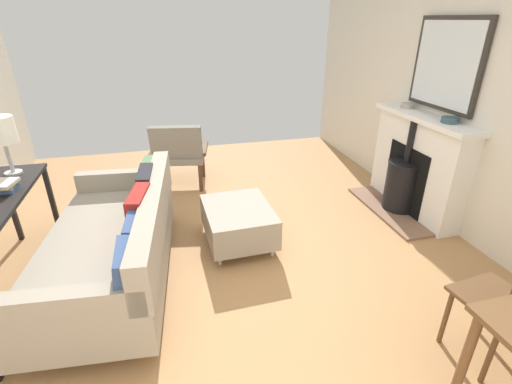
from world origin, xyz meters
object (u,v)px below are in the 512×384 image
object	(u,v)px
ottoman	(238,221)
armchair_accent	(179,151)
mantel_bowl_near	(407,105)
sofa	(117,242)
table_lamp_near_end	(1,132)
dining_chair_near_fireplace	(512,302)
fireplace	(414,169)
mantel_bowl_far	(450,120)

from	to	relation	value
ottoman	armchair_accent	world-z (taller)	armchair_accent
mantel_bowl_near	sofa	xyz separation A→B (m)	(3.07, 0.82, -0.75)
sofa	armchair_accent	bearing A→B (deg)	-109.48
sofa	table_lamp_near_end	xyz separation A→B (m)	(0.83, -0.66, 0.78)
mantel_bowl_near	sofa	size ratio (longest dim) A/B	0.07
sofa	dining_chair_near_fireplace	world-z (taller)	dining_chair_near_fireplace
mantel_bowl_near	armchair_accent	distance (m)	2.69
dining_chair_near_fireplace	ottoman	bearing A→B (deg)	-54.57
ottoman	table_lamp_near_end	size ratio (longest dim) A/B	1.56
sofa	table_lamp_near_end	world-z (taller)	table_lamp_near_end
table_lamp_near_end	armchair_accent	bearing A→B (deg)	-143.88
armchair_accent	dining_chair_near_fireplace	xyz separation A→B (m)	(-1.68, 3.17, 0.01)
armchair_accent	mantel_bowl_near	bearing A→B (deg)	160.27
mantel_bowl_near	table_lamp_near_end	bearing A→B (deg)	2.39
dining_chair_near_fireplace	fireplace	bearing A→B (deg)	-111.23
fireplace	sofa	world-z (taller)	fireplace
fireplace	mantel_bowl_near	xyz separation A→B (m)	(-0.04, -0.35, 0.62)
sofa	ottoman	world-z (taller)	sofa
mantel_bowl_far	armchair_accent	distance (m)	2.97
armchair_accent	fireplace	bearing A→B (deg)	153.02
fireplace	mantel_bowl_far	xyz separation A→B (m)	(-0.04, 0.31, 0.62)
fireplace	armchair_accent	bearing A→B (deg)	-26.98
ottoman	table_lamp_near_end	world-z (taller)	table_lamp_near_end
dining_chair_near_fireplace	armchair_accent	bearing A→B (deg)	-62.14
fireplace	ottoman	world-z (taller)	fireplace
mantel_bowl_near	mantel_bowl_far	world-z (taller)	mantel_bowl_far
mantel_bowl_near	armchair_accent	world-z (taller)	mantel_bowl_near
fireplace	mantel_bowl_far	distance (m)	0.69
armchair_accent	dining_chair_near_fireplace	world-z (taller)	armchair_accent
ottoman	table_lamp_near_end	bearing A→B (deg)	-11.65
armchair_accent	table_lamp_near_end	xyz separation A→B (m)	(1.44, 1.05, 0.64)
mantel_bowl_near	armchair_accent	size ratio (longest dim) A/B	0.16
fireplace	dining_chair_near_fireplace	world-z (taller)	fireplace
mantel_bowl_far	sofa	bearing A→B (deg)	3.09
sofa	table_lamp_near_end	distance (m)	1.32
fireplace	mantel_bowl_far	bearing A→B (deg)	97.45
fireplace	sofa	xyz separation A→B (m)	(3.03, 0.47, -0.14)
sofa	ottoman	xyz separation A→B (m)	(-1.05, -0.27, -0.11)
mantel_bowl_near	ottoman	xyz separation A→B (m)	(2.03, 0.55, -0.87)
fireplace	armchair_accent	distance (m)	2.72
dining_chair_near_fireplace	table_lamp_near_end	bearing A→B (deg)	-34.30
ottoman	armchair_accent	bearing A→B (deg)	-72.91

